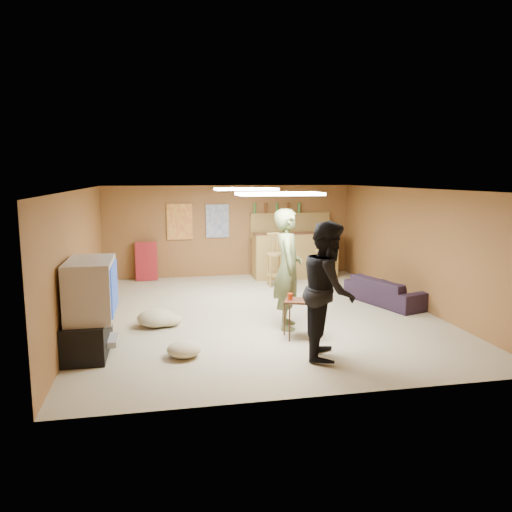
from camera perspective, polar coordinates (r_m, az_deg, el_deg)
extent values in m
plane|color=tan|center=(8.99, 0.25, -6.50)|extent=(7.00, 7.00, 0.00)
cube|color=silver|center=(8.66, 0.26, 7.65)|extent=(6.00, 7.00, 0.02)
cube|color=brown|center=(12.18, -3.05, 2.88)|extent=(6.00, 0.02, 2.20)
cube|color=brown|center=(5.44, 7.69, -5.02)|extent=(6.00, 0.02, 2.20)
cube|color=brown|center=(8.68, -19.54, -0.17)|extent=(0.02, 7.00, 2.20)
cube|color=brown|center=(9.81, 17.70, 0.94)|extent=(0.02, 7.00, 2.20)
cube|color=black|center=(7.38, -18.65, -8.49)|extent=(0.55, 1.30, 0.50)
cube|color=#B2B2B7|center=(7.38, -16.89, -9.21)|extent=(0.35, 0.50, 0.08)
cube|color=#B2B2B7|center=(7.21, -18.36, -3.54)|extent=(0.60, 1.10, 0.80)
cube|color=navy|center=(7.17, -15.90, -3.48)|extent=(0.02, 0.95, 0.65)
cube|color=olive|center=(12.03, 4.44, 0.14)|extent=(2.00, 0.60, 1.10)
cube|color=#391E12|center=(11.72, 4.81, 2.61)|extent=(2.10, 0.12, 0.05)
cube|color=olive|center=(12.35, 3.93, 4.82)|extent=(2.00, 0.18, 0.05)
cube|color=olive|center=(12.40, 3.89, 3.44)|extent=(2.00, 0.14, 0.60)
cube|color=#BF3F26|center=(12.00, -8.72, 3.89)|extent=(0.60, 0.03, 0.85)
cube|color=#334C99|center=(12.08, -4.44, 4.00)|extent=(0.55, 0.03, 0.80)
cube|color=maroon|center=(11.95, -12.41, -0.59)|extent=(0.50, 0.26, 0.91)
cube|color=white|center=(7.20, 2.67, 7.11)|extent=(1.20, 0.60, 0.04)
cube|color=white|center=(9.84, -1.15, 7.65)|extent=(1.20, 0.60, 0.04)
imported|color=#5A653A|center=(7.95, 3.66, -1.48)|extent=(0.60, 0.78, 1.92)
imported|color=black|center=(6.75, 8.28, -3.82)|extent=(0.96, 1.08, 1.84)
imported|color=black|center=(9.90, 14.59, -3.86)|extent=(1.16, 1.83, 0.50)
cube|color=#391E12|center=(7.61, 5.02, -7.17)|extent=(0.55, 0.50, 0.58)
cylinder|color=#BB320C|center=(7.50, 3.92, -4.66)|extent=(0.09, 0.09, 0.10)
cylinder|color=#BB320C|center=(7.46, 5.83, -4.77)|extent=(0.09, 0.09, 0.10)
cylinder|color=#16489C|center=(7.64, 6.10, -4.45)|extent=(0.09, 0.09, 0.10)
ellipsoid|color=tan|center=(8.35, -11.34, -6.94)|extent=(0.80, 0.80, 0.28)
ellipsoid|color=tan|center=(8.35, -9.95, -7.19)|extent=(0.54, 0.54, 0.19)
ellipsoid|color=tan|center=(6.93, -8.22, -10.49)|extent=(0.49, 0.49, 0.21)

